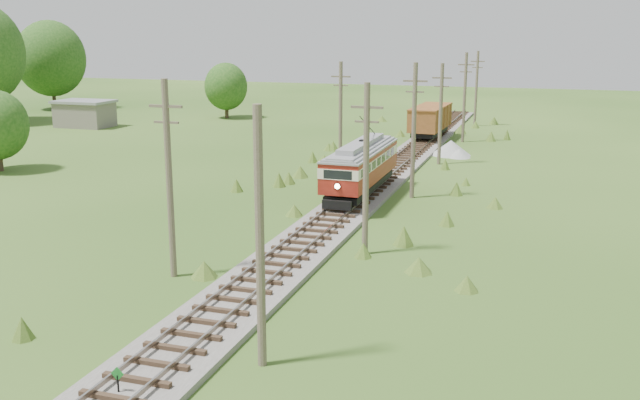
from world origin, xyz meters
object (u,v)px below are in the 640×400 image
(gondola, at_px, (430,119))
(gravel_pile, at_px, (452,149))
(switch_marker, at_px, (118,380))
(streetcar, at_px, (361,163))

(gondola, bearing_deg, gravel_pile, -65.69)
(switch_marker, relative_size, gondola, 0.12)
(streetcar, distance_m, gravel_pile, 19.41)
(streetcar, xyz_separation_m, gravel_pile, (3.49, 19.01, -1.78))
(switch_marker, xyz_separation_m, gondola, (0.20, 55.78, 1.51))
(gondola, distance_m, gravel_pile, 9.47)
(gravel_pile, bearing_deg, switch_marker, -94.47)
(switch_marker, relative_size, gravel_pile, 0.27)
(streetcar, bearing_deg, gondola, 89.98)
(switch_marker, distance_m, gondola, 55.80)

